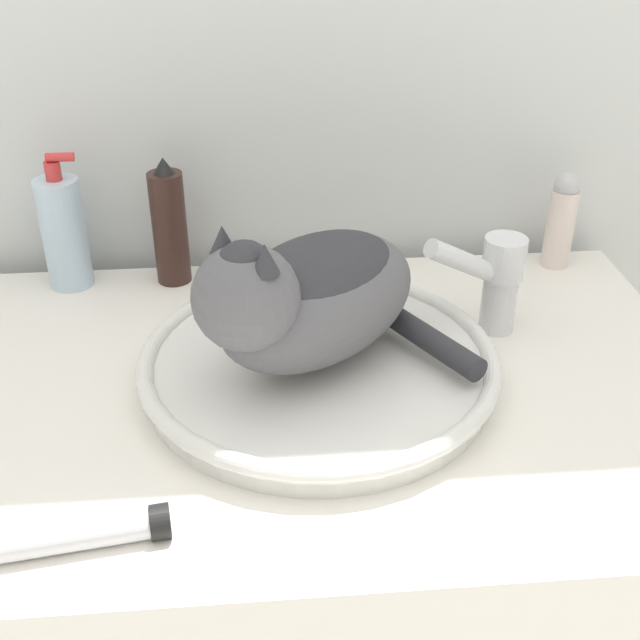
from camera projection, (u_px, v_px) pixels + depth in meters
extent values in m
cube|color=silver|center=(278.00, 44.00, 1.09)|extent=(8.00, 0.05, 2.40)
cube|color=white|center=(302.00, 635.00, 1.16)|extent=(0.98, 0.62, 0.89)
cylinder|color=silver|center=(319.00, 370.00, 0.93)|extent=(0.39, 0.39, 0.03)
torus|color=silver|center=(319.00, 358.00, 0.92)|extent=(0.41, 0.41, 0.02)
ellipsoid|color=#56565B|center=(319.00, 300.00, 0.88)|extent=(0.30, 0.29, 0.13)
ellipsoid|color=#2D2D33|center=(319.00, 270.00, 0.86)|extent=(0.23, 0.22, 0.06)
sphere|color=#56565B|center=(246.00, 298.00, 0.79)|extent=(0.11, 0.11, 0.11)
sphere|color=#2D2D33|center=(244.00, 270.00, 0.78)|extent=(0.06, 0.06, 0.06)
cone|color=#2D2D33|center=(223.00, 240.00, 0.78)|extent=(0.03, 0.03, 0.03)
cone|color=#2D2D33|center=(265.00, 258.00, 0.75)|extent=(0.03, 0.03, 0.03)
cylinder|color=#2D2D33|center=(417.00, 332.00, 0.92)|extent=(0.12, 0.18, 0.03)
cylinder|color=silver|center=(498.00, 303.00, 1.02)|extent=(0.04, 0.04, 0.08)
cylinder|color=silver|center=(468.00, 263.00, 0.96)|extent=(0.12, 0.07, 0.09)
cylinder|color=silver|center=(504.00, 258.00, 0.98)|extent=(0.05, 0.05, 0.05)
cylinder|color=#331E19|center=(170.00, 228.00, 1.11)|extent=(0.05, 0.05, 0.16)
cone|color=black|center=(163.00, 165.00, 1.06)|extent=(0.03, 0.03, 0.02)
cylinder|color=silver|center=(560.00, 229.00, 1.16)|extent=(0.04, 0.04, 0.12)
sphere|color=#B7B7BC|center=(567.00, 185.00, 1.13)|extent=(0.04, 0.04, 0.04)
cylinder|color=silver|center=(64.00, 234.00, 1.10)|extent=(0.06, 0.06, 0.16)
cylinder|color=red|center=(53.00, 171.00, 1.05)|extent=(0.02, 0.02, 0.02)
cylinder|color=red|center=(60.00, 157.00, 1.05)|extent=(0.04, 0.01, 0.01)
cylinder|color=silver|center=(61.00, 537.00, 0.71)|extent=(0.16, 0.05, 0.03)
cylinder|color=black|center=(160.00, 521.00, 0.72)|extent=(0.02, 0.03, 0.03)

